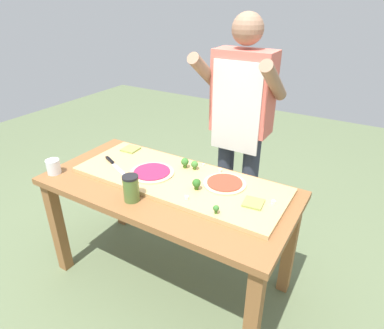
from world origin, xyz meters
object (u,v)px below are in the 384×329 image
(prep_table, at_px, (167,200))
(cheese_crumble_a, at_px, (220,170))
(broccoli_floret_front_mid, at_px, (197,183))
(sauce_jar, at_px, (131,188))
(broccoli_floret_center_right, at_px, (195,165))
(chefs_knife, at_px, (113,163))
(pizza_whole_beet_magenta, at_px, (152,172))
(cheese_crumble_d, at_px, (187,197))
(cheese_crumble_b, at_px, (203,165))
(broccoli_floret_back_left, at_px, (216,209))
(pizza_slice_near_right, at_px, (253,203))
(pizza_slice_center, at_px, (131,149))
(cook_center, at_px, (241,118))
(pizza_whole_tomato_red, at_px, (225,183))
(cheese_crumble_c, at_px, (273,202))
(flour_cup, at_px, (54,167))
(broccoli_floret_back_mid, at_px, (184,162))

(prep_table, distance_m, cheese_crumble_a, 0.38)
(broccoli_floret_front_mid, xyz_separation_m, sauce_jar, (-0.27, -0.25, 0.01))
(prep_table, xyz_separation_m, broccoli_floret_center_right, (0.06, 0.22, 0.17))
(chefs_knife, height_order, pizza_whole_beet_magenta, same)
(chefs_knife, height_order, cheese_crumble_d, cheese_crumble_d)
(prep_table, xyz_separation_m, chefs_knife, (-0.44, 0.01, 0.14))
(broccoli_floret_center_right, height_order, cheese_crumble_b, broccoli_floret_center_right)
(prep_table, xyz_separation_m, broccoli_floret_back_left, (0.40, -0.14, 0.16))
(prep_table, distance_m, pizza_slice_near_right, 0.55)
(cheese_crumble_b, height_order, cheese_crumble_d, cheese_crumble_d)
(pizza_whole_beet_magenta, xyz_separation_m, broccoli_floret_back_left, (0.53, -0.17, 0.02))
(pizza_slice_center, bearing_deg, sauce_jar, -49.02)
(broccoli_floret_front_mid, bearing_deg, pizza_slice_center, 161.91)
(pizza_slice_center, distance_m, cook_center, 0.81)
(broccoli_floret_back_left, xyz_separation_m, cheese_crumble_b, (-0.31, 0.43, -0.02))
(pizza_whole_beet_magenta, distance_m, cheese_crumble_b, 0.34)
(prep_table, bearing_deg, pizza_whole_tomato_red, 25.32)
(broccoli_floret_back_left, distance_m, cheese_crumble_d, 0.20)
(cheese_crumble_a, bearing_deg, prep_table, -128.48)
(pizza_slice_center, relative_size, broccoli_floret_center_right, 1.85)
(sauce_jar, bearing_deg, pizza_whole_tomato_red, 44.74)
(pizza_slice_near_right, height_order, cook_center, cook_center)
(pizza_whole_tomato_red, distance_m, cheese_crumble_a, 0.16)
(broccoli_floret_center_right, height_order, cheese_crumble_d, broccoli_floret_center_right)
(broccoli_floret_center_right, bearing_deg, cook_center, 76.29)
(cheese_crumble_c, distance_m, flour_cup, 1.36)
(pizza_whole_beet_magenta, bearing_deg, chefs_knife, -174.70)
(broccoli_floret_center_right, bearing_deg, broccoli_floret_front_mid, -56.83)
(broccoli_floret_center_right, bearing_deg, broccoli_floret_back_left, -46.50)
(pizza_whole_tomato_red, distance_m, flour_cup, 1.08)
(pizza_slice_near_right, height_order, broccoli_floret_back_left, broccoli_floret_back_left)
(pizza_whole_tomato_red, distance_m, sauce_jar, 0.54)
(chefs_knife, bearing_deg, broccoli_floret_center_right, 22.74)
(broccoli_floret_back_left, bearing_deg, cheese_crumble_a, 113.87)
(broccoli_floret_center_right, bearing_deg, chefs_knife, -157.26)
(broccoli_floret_back_mid, distance_m, cheese_crumble_a, 0.23)
(broccoli_floret_back_left, xyz_separation_m, flour_cup, (-1.09, -0.11, -0.01))
(cheese_crumble_a, bearing_deg, cheese_crumble_c, -23.61)
(broccoli_floret_center_right, height_order, cheese_crumble_a, broccoli_floret_center_right)
(pizza_slice_near_right, height_order, cheese_crumble_a, cheese_crumble_a)
(broccoli_floret_center_right, relative_size, flour_cup, 0.63)
(pizza_slice_center, bearing_deg, chefs_knife, -80.12)
(chefs_knife, xyz_separation_m, broccoli_floret_front_mid, (0.63, 0.01, 0.03))
(cheese_crumble_b, bearing_deg, pizza_whole_tomato_red, -32.86)
(chefs_knife, bearing_deg, broccoli_floret_front_mid, 0.67)
(cheese_crumble_a, relative_size, cook_center, 0.01)
(flour_cup, bearing_deg, chefs_knife, 44.31)
(chefs_knife, bearing_deg, cheese_crumble_b, 28.40)
(sauce_jar, height_order, cook_center, cook_center)
(broccoli_floret_center_right, bearing_deg, sauce_jar, -106.86)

